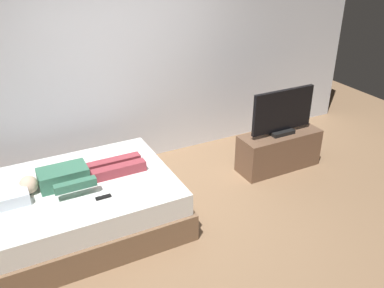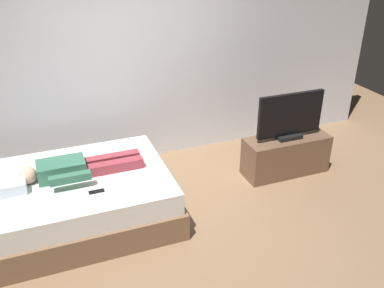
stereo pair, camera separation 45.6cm
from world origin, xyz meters
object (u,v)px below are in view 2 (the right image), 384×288
object	(u,v)px
bed	(77,200)
tv	(290,117)
pillow	(0,186)
remote	(96,191)
person	(75,168)
tv_stand	(286,155)

from	to	relation	value
bed	tv	world-z (taller)	tv
tv	pillow	bearing A→B (deg)	-178.66
tv	bed	bearing A→B (deg)	-178.32
pillow	bed	bearing A→B (deg)	0.00
remote	bed	bearing A→B (deg)	116.48
pillow	tv	world-z (taller)	tv
person	tv	bearing A→B (deg)	0.75
pillow	tv_stand	size ratio (longest dim) A/B	0.44
tv_stand	tv	distance (m)	0.53
tv_stand	person	bearing A→B (deg)	-179.25
bed	pillow	size ratio (longest dim) A/B	4.21
pillow	remote	xyz separation A→B (m)	(0.87, -0.36, -0.05)
pillow	tv	xyz separation A→B (m)	(3.34, 0.08, 0.18)
bed	tv_stand	world-z (taller)	bed
bed	remote	xyz separation A→B (m)	(0.18, -0.36, 0.29)
remote	tv	bearing A→B (deg)	10.10
tv_stand	bed	bearing A→B (deg)	-178.32
pillow	tv	distance (m)	3.34
person	remote	xyz separation A→B (m)	(0.15, -0.40, -0.07)
tv	remote	bearing A→B (deg)	-169.90
person	tv	distance (m)	2.62
person	remote	world-z (taller)	person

